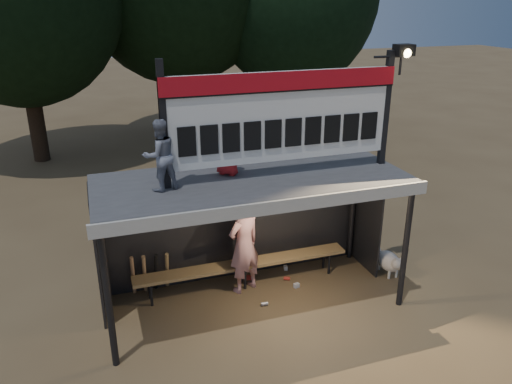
{
  "coord_description": "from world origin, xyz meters",
  "views": [
    {
      "loc": [
        -2.34,
        -7.12,
        5.01
      ],
      "look_at": [
        0.2,
        0.4,
        1.9
      ],
      "focal_mm": 35.0,
      "sensor_mm": 36.0,
      "label": 1
    }
  ],
  "objects": [
    {
      "name": "bench",
      "position": [
        0.0,
        0.55,
        0.43
      ],
      "size": [
        4.0,
        0.35,
        0.48
      ],
      "color": "olive",
      "rests_on": "ground"
    },
    {
      "name": "litter",
      "position": [
        0.61,
        0.4,
        0.04
      ],
      "size": [
        0.91,
        1.12,
        0.08
      ],
      "color": "#B2271E",
      "rests_on": "ground"
    },
    {
      "name": "child_b",
      "position": [
        -0.32,
        0.29,
        2.81
      ],
      "size": [
        0.57,
        0.55,
        0.98
      ],
      "primitive_type": "imported",
      "rotation": [
        0.0,
        0.0,
        2.4
      ],
      "color": "#B01B1F",
      "rests_on": "dugout_shelter"
    },
    {
      "name": "scoreboard_assembly",
      "position": [
        0.56,
        -0.01,
        3.32
      ],
      "size": [
        4.1,
        0.27,
        1.99
      ],
      "color": "black",
      "rests_on": "dugout_shelter"
    },
    {
      "name": "player",
      "position": [
        -0.02,
        0.42,
        0.92
      ],
      "size": [
        0.79,
        0.67,
        1.83
      ],
      "primitive_type": "imported",
      "rotation": [
        0.0,
        0.0,
        3.56
      ],
      "color": "silver",
      "rests_on": "ground"
    },
    {
      "name": "child_a",
      "position": [
        -1.44,
        -0.07,
        2.86
      ],
      "size": [
        0.62,
        0.54,
        1.07
      ],
      "primitive_type": "imported",
      "rotation": [
        0.0,
        0.0,
        3.43
      ],
      "color": "gray",
      "rests_on": "dugout_shelter"
    },
    {
      "name": "dugout_shelter",
      "position": [
        0.0,
        0.24,
        1.85
      ],
      "size": [
        5.1,
        2.08,
        2.32
      ],
      "color": "#3C3C3F",
      "rests_on": "ground"
    },
    {
      "name": "ground",
      "position": [
        0.0,
        0.0,
        0.0
      ],
      "size": [
        80.0,
        80.0,
        0.0
      ],
      "primitive_type": "plane",
      "color": "brown",
      "rests_on": "ground"
    },
    {
      "name": "dog",
      "position": [
        2.78,
        0.03,
        0.28
      ],
      "size": [
        0.36,
        0.81,
        0.49
      ],
      "color": "white",
      "rests_on": "ground"
    },
    {
      "name": "bats",
      "position": [
        -1.65,
        0.82,
        0.43
      ],
      "size": [
        0.67,
        0.35,
        0.84
      ],
      "color": "#A7754D",
      "rests_on": "ground"
    }
  ]
}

